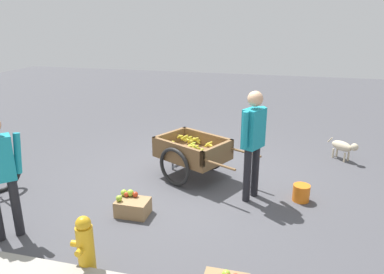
{
  "coord_description": "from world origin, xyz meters",
  "views": [
    {
      "loc": [
        -1.36,
        5.32,
        2.6
      ],
      "look_at": [
        0.01,
        -0.08,
        0.75
      ],
      "focal_mm": 34.12,
      "sensor_mm": 36.0,
      "label": 1
    }
  ],
  "objects_px": {
    "dog": "(344,147)",
    "fire_hydrant": "(85,245)",
    "mixed_fruit_crate": "(132,206)",
    "fruit_cart": "(192,153)",
    "plastic_bucket": "(301,193)",
    "vendor_person": "(253,136)"
  },
  "relations": [
    {
      "from": "dog",
      "to": "fire_hydrant",
      "type": "distance_m",
      "value": 5.1
    },
    {
      "from": "fire_hydrant",
      "to": "mixed_fruit_crate",
      "type": "bearing_deg",
      "value": -89.5
    },
    {
      "from": "fruit_cart",
      "to": "dog",
      "type": "height_order",
      "value": "fruit_cart"
    },
    {
      "from": "plastic_bucket",
      "to": "dog",
      "type": "bearing_deg",
      "value": -113.35
    },
    {
      "from": "fire_hydrant",
      "to": "dog",
      "type": "bearing_deg",
      "value": -126.77
    },
    {
      "from": "fruit_cart",
      "to": "dog",
      "type": "bearing_deg",
      "value": -150.63
    },
    {
      "from": "vendor_person",
      "to": "mixed_fruit_crate",
      "type": "relative_size",
      "value": 3.7
    },
    {
      "from": "vendor_person",
      "to": "dog",
      "type": "bearing_deg",
      "value": -128.11
    },
    {
      "from": "fruit_cart",
      "to": "vendor_person",
      "type": "xyz_separation_m",
      "value": [
        -1.03,
        0.52,
        0.54
      ]
    },
    {
      "from": "fire_hydrant",
      "to": "mixed_fruit_crate",
      "type": "distance_m",
      "value": 1.25
    },
    {
      "from": "plastic_bucket",
      "to": "mixed_fruit_crate",
      "type": "xyz_separation_m",
      "value": [
        2.26,
        0.98,
        -0.0
      ]
    },
    {
      "from": "fruit_cart",
      "to": "dog",
      "type": "distance_m",
      "value": 2.95
    },
    {
      "from": "vendor_person",
      "to": "plastic_bucket",
      "type": "relative_size",
      "value": 6.54
    },
    {
      "from": "dog",
      "to": "plastic_bucket",
      "type": "xyz_separation_m",
      "value": [
        0.81,
        1.87,
        -0.15
      ]
    },
    {
      "from": "dog",
      "to": "mixed_fruit_crate",
      "type": "xyz_separation_m",
      "value": [
        3.06,
        2.85,
        -0.15
      ]
    },
    {
      "from": "fire_hydrant",
      "to": "plastic_bucket",
      "type": "xyz_separation_m",
      "value": [
        -2.25,
        -2.22,
        -0.21
      ]
    },
    {
      "from": "fruit_cart",
      "to": "vendor_person",
      "type": "distance_m",
      "value": 1.27
    },
    {
      "from": "fruit_cart",
      "to": "fire_hydrant",
      "type": "height_order",
      "value": "fruit_cart"
    },
    {
      "from": "dog",
      "to": "mixed_fruit_crate",
      "type": "bearing_deg",
      "value": 42.94
    },
    {
      "from": "dog",
      "to": "plastic_bucket",
      "type": "bearing_deg",
      "value": 66.65
    },
    {
      "from": "dog",
      "to": "plastic_bucket",
      "type": "distance_m",
      "value": 2.04
    },
    {
      "from": "fire_hydrant",
      "to": "mixed_fruit_crate",
      "type": "xyz_separation_m",
      "value": [
        0.01,
        -1.23,
        -0.21
      ]
    }
  ]
}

